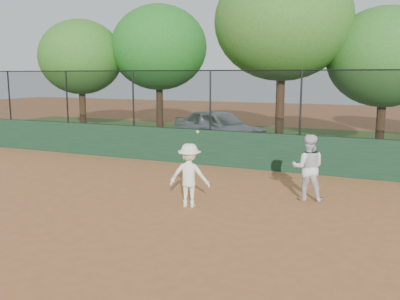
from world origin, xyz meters
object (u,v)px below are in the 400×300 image
at_px(player_second, 308,168).
at_px(tree_3, 385,57).
at_px(tree_2, 282,21).
at_px(parked_car, 218,127).
at_px(tree_1, 159,48).
at_px(tree_0, 80,57).
at_px(player_main, 189,175).

distance_m(player_second, tree_3, 9.26).
relative_size(player_second, tree_2, 0.21).
height_order(parked_car, tree_2, tree_2).
xyz_separation_m(player_second, tree_1, (-9.51, 9.80, 3.59)).
relative_size(player_second, tree_1, 0.25).
bearing_deg(tree_1, tree_3, -5.87).
relative_size(tree_1, tree_2, 0.86).
bearing_deg(tree_0, player_main, -42.44).
relative_size(parked_car, tree_2, 0.60).
bearing_deg(tree_0, parked_car, -7.19).
distance_m(player_second, tree_2, 9.20).
bearing_deg(player_main, tree_1, 121.78).
bearing_deg(tree_2, tree_1, 162.80).
distance_m(player_main, tree_3, 11.39).
height_order(player_second, tree_0, tree_0).
height_order(player_second, tree_1, tree_1).
bearing_deg(tree_2, tree_0, 176.21).
xyz_separation_m(parked_car, player_second, (5.22, -7.35, 0.04)).
bearing_deg(parked_car, tree_1, 83.13).
relative_size(player_main, tree_2, 0.24).
xyz_separation_m(tree_0, tree_2, (10.78, -0.71, 1.26)).
distance_m(parked_car, player_main, 9.42).
bearing_deg(player_main, tree_2, 91.10).
height_order(tree_2, tree_3, tree_2).
height_order(player_main, tree_0, tree_0).
height_order(parked_car, player_second, player_second).
distance_m(parked_car, tree_2, 5.15).
relative_size(tree_0, tree_1, 0.89).
bearing_deg(tree_1, player_second, -45.88).
distance_m(player_main, tree_0, 15.19).
distance_m(tree_2, tree_3, 4.31).
bearing_deg(tree_3, tree_0, -178.77).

